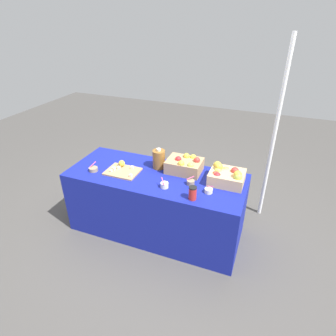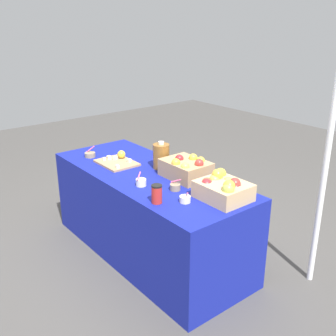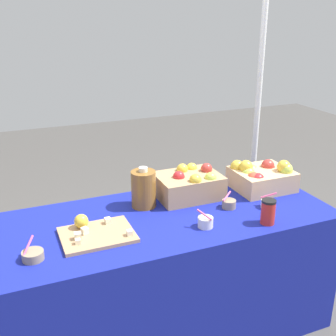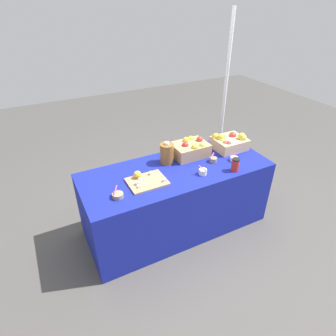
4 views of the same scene
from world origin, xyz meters
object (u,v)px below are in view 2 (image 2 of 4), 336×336
at_px(apple_crate_middle, 186,168).
at_px(sample_bowl_mid, 185,199).
at_px(tent_pole, 328,152).
at_px(sample_bowl_extra, 141,182).
at_px(cider_jug, 161,156).
at_px(sample_bowl_far, 90,155).
at_px(cutting_board_front, 117,161).
at_px(apple_crate_left, 223,188).
at_px(sample_bowl_near, 175,187).
at_px(coffee_cup, 157,194).

distance_m(apple_crate_middle, sample_bowl_mid, 0.46).
bearing_deg(tent_pole, sample_bowl_mid, -119.32).
distance_m(sample_bowl_mid, sample_bowl_extra, 0.43).
relative_size(sample_bowl_mid, tent_pole, 0.04).
bearing_deg(cider_jug, apple_crate_middle, 4.57).
height_order(sample_bowl_far, tent_pole, tent_pole).
bearing_deg(cutting_board_front, apple_crate_left, 9.60).
height_order(cutting_board_front, sample_bowl_near, cutting_board_front).
bearing_deg(coffee_cup, sample_bowl_far, 174.44).
distance_m(coffee_cup, tent_pole, 1.23).
bearing_deg(cider_jug, sample_bowl_near, -25.28).
relative_size(cutting_board_front, sample_bowl_extra, 3.54).
distance_m(cider_jug, tent_pole, 1.30).
relative_size(cutting_board_front, sample_bowl_near, 4.05).
bearing_deg(tent_pole, sample_bowl_far, -152.31).
height_order(apple_crate_left, sample_bowl_extra, apple_crate_left).
height_order(sample_bowl_near, sample_bowl_extra, sample_bowl_extra).
bearing_deg(coffee_cup, tent_pole, 59.63).
bearing_deg(sample_bowl_far, tent_pole, 27.69).
bearing_deg(sample_bowl_mid, apple_crate_left, 64.36).
xyz_separation_m(apple_crate_left, cutting_board_front, (-1.09, -0.18, -0.06)).
distance_m(sample_bowl_near, coffee_cup, 0.26).
relative_size(cutting_board_front, sample_bowl_far, 3.49).
relative_size(apple_crate_middle, sample_bowl_far, 3.68).
distance_m(sample_bowl_far, sample_bowl_extra, 0.84).
relative_size(apple_crate_left, cutting_board_front, 0.98).
bearing_deg(cider_jug, cutting_board_front, -146.32).
height_order(apple_crate_middle, coffee_cup, apple_crate_middle).
distance_m(sample_bowl_near, sample_bowl_mid, 0.22).
distance_m(sample_bowl_extra, coffee_cup, 0.33).
relative_size(sample_bowl_near, tent_pole, 0.04).
bearing_deg(apple_crate_middle, tent_pole, 34.43).
xyz_separation_m(apple_crate_middle, cider_jug, (-0.29, -0.02, 0.03)).
bearing_deg(tent_pole, sample_bowl_near, -131.08).
distance_m(sample_bowl_near, sample_bowl_extra, 0.27).
distance_m(sample_bowl_mid, sample_bowl_far, 1.27).
distance_m(sample_bowl_far, coffee_cup, 1.16).
bearing_deg(cutting_board_front, cider_jug, 33.68).
relative_size(sample_bowl_near, sample_bowl_mid, 0.96).
relative_size(apple_crate_middle, coffee_cup, 2.80).
height_order(sample_bowl_far, sample_bowl_extra, sample_bowl_far).
bearing_deg(apple_crate_left, tent_pole, 59.34).
relative_size(apple_crate_middle, sample_bowl_extra, 3.73).
bearing_deg(cutting_board_front, tent_pole, 29.29).
relative_size(sample_bowl_mid, cider_jug, 0.39).
bearing_deg(cider_jug, sample_bowl_mid, -24.04).
distance_m(apple_crate_middle, cider_jug, 0.29).
bearing_deg(cutting_board_front, sample_bowl_extra, -13.41).
xyz_separation_m(apple_crate_middle, sample_bowl_near, (0.14, -0.23, -0.05)).
height_order(sample_bowl_mid, sample_bowl_far, sample_bowl_far).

